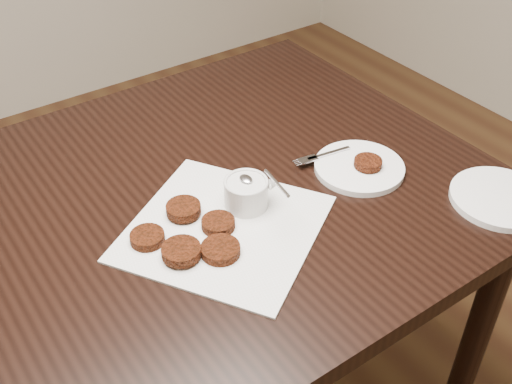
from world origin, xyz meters
TOP-DOWN VIEW (x-y plane):
  - table at (-0.05, 0.16)m, footprint 1.45×0.93m
  - napkin at (0.08, 0.04)m, footprint 0.46×0.46m
  - sauce_ramekin at (0.15, 0.07)m, footprint 0.14×0.14m
  - patty_cluster at (0.01, 0.04)m, footprint 0.26×0.26m
  - plate_with_patty at (0.41, 0.04)m, footprint 0.21×0.21m
  - plate_empty at (0.56, -0.20)m, footprint 0.22×0.22m

SIDE VIEW (x-z plane):
  - table at x=-0.05m, z-range 0.00..0.75m
  - napkin at x=0.08m, z-range 0.75..0.75m
  - plate_empty at x=0.56m, z-range 0.75..0.76m
  - plate_with_patty at x=0.41m, z-range 0.75..0.78m
  - patty_cluster at x=0.01m, z-range 0.75..0.78m
  - sauce_ramekin at x=0.15m, z-range 0.75..0.87m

